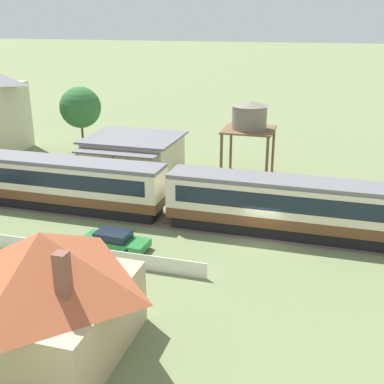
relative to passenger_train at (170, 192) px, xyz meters
name	(u,v)px	position (x,y,z in m)	size (l,w,h in m)	color
ground_plane	(261,240)	(7.47, -1.65, -2.34)	(600.00, 600.00, 0.00)	#707F51
passenger_train	(170,192)	(0.00, 0.00, 0.00)	(82.02, 3.13, 4.23)	brown
railway_track	(179,221)	(0.74, 0.00, -2.33)	(127.18, 3.60, 0.04)	#665B51
station_building	(134,155)	(-7.30, 10.18, -0.34)	(9.07, 9.06, 3.96)	beige
water_tower	(249,118)	(3.79, 12.85, 3.60)	(4.92, 4.92, 7.61)	brown
cottage_terracotta_roof	(46,291)	(-0.37, -16.57, 0.88)	(7.49, 7.86, 6.20)	tan
parked_car_green	(115,241)	(-2.08, -5.81, -1.74)	(4.75, 2.11, 1.28)	#287A38
yard_tree_1	(80,107)	(-17.11, 17.50, 2.80)	(4.84, 4.84, 7.57)	#4C3823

